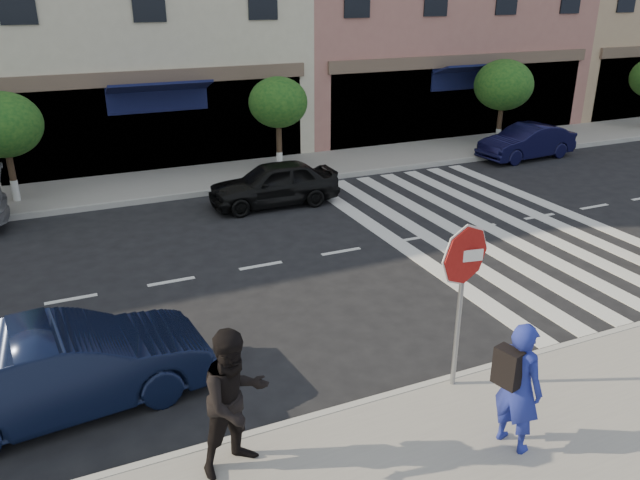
{
  "coord_description": "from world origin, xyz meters",
  "views": [
    {
      "loc": [
        -3.95,
        -8.17,
        5.79
      ],
      "look_at": [
        0.44,
        1.72,
        1.4
      ],
      "focal_mm": 35.0,
      "sensor_mm": 36.0,
      "label": 1
    }
  ],
  "objects_px": {
    "walker": "(235,401)",
    "car_far_mid": "(274,184)",
    "photographer": "(518,386)",
    "car_far_right": "(527,142)",
    "car_near_mid": "(65,368)",
    "stop_sign": "(464,272)"
  },
  "relations": [
    {
      "from": "photographer",
      "to": "car_far_right",
      "type": "bearing_deg",
      "value": -56.33
    },
    {
      "from": "car_near_mid",
      "to": "walker",
      "type": "bearing_deg",
      "value": -146.72
    },
    {
      "from": "car_far_mid",
      "to": "walker",
      "type": "bearing_deg",
      "value": -21.78
    },
    {
      "from": "car_far_right",
      "to": "stop_sign",
      "type": "bearing_deg",
      "value": -49.02
    },
    {
      "from": "walker",
      "to": "photographer",
      "type": "bearing_deg",
      "value": -34.36
    },
    {
      "from": "stop_sign",
      "to": "car_near_mid",
      "type": "xyz_separation_m",
      "value": [
        -5.39,
        1.97,
        -1.36
      ]
    },
    {
      "from": "car_near_mid",
      "to": "car_far_right",
      "type": "distance_m",
      "value": 18.36
    },
    {
      "from": "photographer",
      "to": "car_near_mid",
      "type": "relative_size",
      "value": 0.44
    },
    {
      "from": "walker",
      "to": "stop_sign",
      "type": "bearing_deg",
      "value": -11.2
    },
    {
      "from": "stop_sign",
      "to": "car_far_mid",
      "type": "height_order",
      "value": "stop_sign"
    },
    {
      "from": "walker",
      "to": "car_far_right",
      "type": "distance_m",
      "value": 18.06
    },
    {
      "from": "stop_sign",
      "to": "walker",
      "type": "xyz_separation_m",
      "value": [
        -3.51,
        -0.33,
        -0.93
      ]
    },
    {
      "from": "photographer",
      "to": "car_far_right",
      "type": "distance_m",
      "value": 16.3
    },
    {
      "from": "stop_sign",
      "to": "photographer",
      "type": "distance_m",
      "value": 1.74
    },
    {
      "from": "walker",
      "to": "car_far_right",
      "type": "height_order",
      "value": "walker"
    },
    {
      "from": "photographer",
      "to": "walker",
      "type": "bearing_deg",
      "value": 57.47
    },
    {
      "from": "stop_sign",
      "to": "walker",
      "type": "bearing_deg",
      "value": -164.51
    },
    {
      "from": "car_far_mid",
      "to": "photographer",
      "type": "bearing_deg",
      "value": -2.76
    },
    {
      "from": "walker",
      "to": "car_near_mid",
      "type": "bearing_deg",
      "value": 112.66
    },
    {
      "from": "photographer",
      "to": "car_near_mid",
      "type": "bearing_deg",
      "value": 42.59
    },
    {
      "from": "photographer",
      "to": "car_far_mid",
      "type": "bearing_deg",
      "value": -18.17
    },
    {
      "from": "walker",
      "to": "car_far_mid",
      "type": "bearing_deg",
      "value": 50.99
    }
  ]
}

